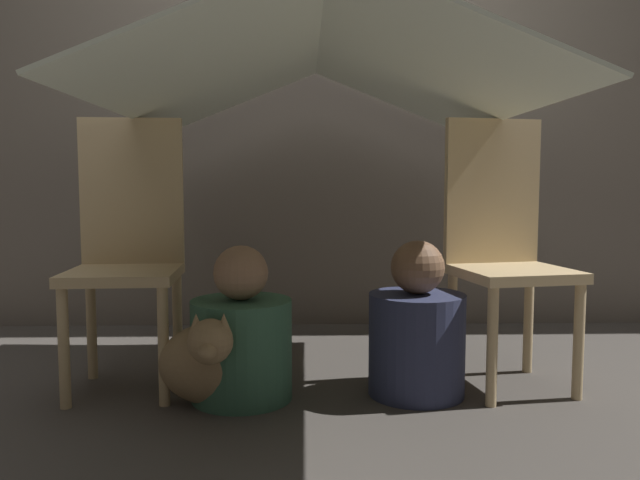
{
  "coord_description": "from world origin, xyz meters",
  "views": [
    {
      "loc": [
        -0.06,
        -1.93,
        0.73
      ],
      "look_at": [
        0.0,
        0.23,
        0.53
      ],
      "focal_mm": 35.0,
      "sensor_mm": 36.0,
      "label": 1
    }
  ],
  "objects_px": {
    "chair_right": "(503,243)",
    "person_second": "(417,333)",
    "person_front": "(242,339)",
    "dog": "(217,361)",
    "chair_left": "(128,244)"
  },
  "relations": [
    {
      "from": "chair_right",
      "to": "person_second",
      "type": "xyz_separation_m",
      "value": [
        -0.34,
        -0.13,
        -0.3
      ]
    },
    {
      "from": "chair_right",
      "to": "person_second",
      "type": "bearing_deg",
      "value": -168.86
    },
    {
      "from": "dog",
      "to": "person_second",
      "type": "bearing_deg",
      "value": 9.2
    },
    {
      "from": "person_second",
      "to": "chair_right",
      "type": "bearing_deg",
      "value": 21.71
    },
    {
      "from": "chair_left",
      "to": "chair_right",
      "type": "xyz_separation_m",
      "value": [
        1.36,
        -0.0,
        0.0
      ]
    },
    {
      "from": "chair_left",
      "to": "chair_right",
      "type": "distance_m",
      "value": 1.36
    },
    {
      "from": "chair_right",
      "to": "chair_left",
      "type": "bearing_deg",
      "value": 169.37
    },
    {
      "from": "person_front",
      "to": "dog",
      "type": "bearing_deg",
      "value": -133.5
    },
    {
      "from": "chair_right",
      "to": "dog",
      "type": "xyz_separation_m",
      "value": [
        -1.01,
        -0.24,
        -0.36
      ]
    },
    {
      "from": "chair_left",
      "to": "person_front",
      "type": "bearing_deg",
      "value": -24.8
    },
    {
      "from": "person_front",
      "to": "chair_right",
      "type": "bearing_deg",
      "value": 9.99
    },
    {
      "from": "chair_left",
      "to": "person_front",
      "type": "height_order",
      "value": "chair_left"
    },
    {
      "from": "person_front",
      "to": "dog",
      "type": "xyz_separation_m",
      "value": [
        -0.07,
        -0.08,
        -0.05
      ]
    },
    {
      "from": "chair_left",
      "to": "chair_right",
      "type": "bearing_deg",
      "value": -3.26
    },
    {
      "from": "person_front",
      "to": "dog",
      "type": "relative_size",
      "value": 1.36
    }
  ]
}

